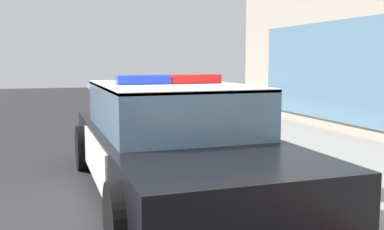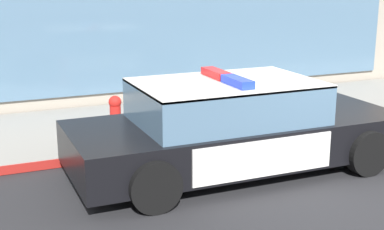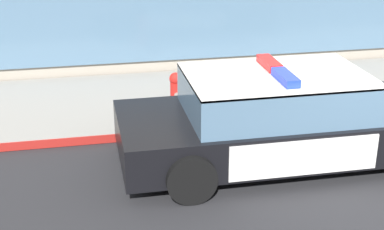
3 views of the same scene
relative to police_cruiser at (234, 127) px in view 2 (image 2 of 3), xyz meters
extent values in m
plane|color=#262628|center=(1.25, -0.88, -0.68)|extent=(48.00, 48.00, 0.00)
cube|color=gray|center=(1.25, 2.72, -0.61)|extent=(48.00, 3.16, 0.15)
cube|color=maroon|center=(1.25, 1.13, -0.61)|extent=(28.80, 0.04, 0.14)
cube|color=slate|center=(0.46, 4.32, 0.77)|extent=(11.83, 0.08, 2.10)
cube|color=black|center=(0.06, 0.00, -0.18)|extent=(5.02, 1.93, 0.60)
cube|color=silver|center=(1.66, 0.00, -0.02)|extent=(1.71, 1.89, 0.05)
cube|color=silver|center=(-1.69, 0.00, -0.02)|extent=(1.41, 1.89, 0.05)
cube|color=silver|center=(-0.04, 0.97, -0.18)|extent=(2.11, 0.03, 0.51)
cube|color=silver|center=(-0.04, -0.97, -0.18)|extent=(2.11, 0.03, 0.51)
cube|color=yellow|center=(-0.04, 0.99, -0.18)|extent=(0.22, 0.01, 0.26)
cube|color=slate|center=(-0.14, 0.00, 0.39)|extent=(2.61, 1.74, 0.60)
cube|color=silver|center=(-0.14, 0.00, 0.68)|extent=(2.61, 1.74, 0.04)
cube|color=red|center=(-0.14, 0.35, 0.76)|extent=(0.20, 0.65, 0.11)
cube|color=blue|center=(-0.14, -0.35, 0.76)|extent=(0.20, 0.65, 0.11)
cylinder|color=black|center=(1.71, 0.96, -0.34)|extent=(0.68, 0.22, 0.68)
cylinder|color=black|center=(1.72, -0.96, -0.34)|extent=(0.68, 0.22, 0.68)
cylinder|color=black|center=(-1.60, 0.96, -0.34)|extent=(0.68, 0.22, 0.68)
cylinder|color=black|center=(-1.59, -0.96, -0.34)|extent=(0.68, 0.22, 0.68)
cylinder|color=red|center=(-1.29, 1.91, -0.48)|extent=(0.28, 0.28, 0.10)
cylinder|color=red|center=(-1.29, 1.91, -0.21)|extent=(0.19, 0.19, 0.45)
sphere|color=red|center=(-1.29, 1.91, 0.09)|extent=(0.22, 0.22, 0.22)
cylinder|color=gray|center=(-1.29, 1.91, 0.16)|extent=(0.06, 0.06, 0.05)
cylinder|color=gray|center=(-1.29, 1.76, -0.18)|extent=(0.09, 0.10, 0.09)
cylinder|color=gray|center=(-1.29, 2.05, -0.18)|extent=(0.09, 0.10, 0.09)
cylinder|color=gray|center=(-1.14, 1.91, -0.22)|extent=(0.10, 0.12, 0.12)
camera|label=1|loc=(5.32, -1.55, 1.00)|focal=41.73mm
camera|label=2|loc=(-3.66, -6.96, 2.23)|focal=51.23mm
camera|label=3|loc=(-2.89, -7.42, 3.21)|focal=53.36mm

